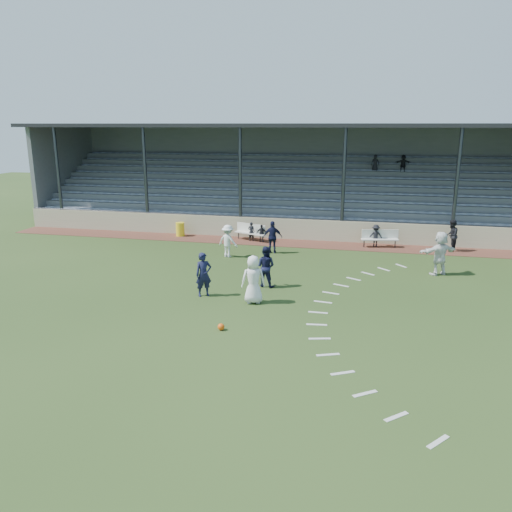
{
  "coord_description": "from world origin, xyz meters",
  "views": [
    {
      "loc": [
        4.35,
        -16.9,
        6.56
      ],
      "look_at": [
        0.0,
        2.5,
        1.3
      ],
      "focal_mm": 35.0,
      "sensor_mm": 36.0,
      "label": 1
    }
  ],
  "objects_px": {
    "trash_bin": "(180,229)",
    "player_navy_lead": "(204,275)",
    "bench_right": "(380,237)",
    "official": "(451,235)",
    "bench_left": "(251,231)",
    "football": "(221,327)",
    "player_white_lead": "(253,279)"
  },
  "relations": [
    {
      "from": "bench_left",
      "to": "official",
      "type": "height_order",
      "value": "official"
    },
    {
      "from": "player_white_lead",
      "to": "official",
      "type": "bearing_deg",
      "value": -149.52
    },
    {
      "from": "bench_left",
      "to": "official",
      "type": "distance_m",
      "value": 10.98
    },
    {
      "from": "player_white_lead",
      "to": "football",
      "type": "bearing_deg",
      "value": 61.43
    },
    {
      "from": "bench_left",
      "to": "player_navy_lead",
      "type": "xyz_separation_m",
      "value": [
        0.42,
        -9.87,
        0.29
      ]
    },
    {
      "from": "trash_bin",
      "to": "player_navy_lead",
      "type": "distance_m",
      "value": 11.14
    },
    {
      "from": "trash_bin",
      "to": "player_white_lead",
      "type": "bearing_deg",
      "value": -56.3
    },
    {
      "from": "bench_left",
      "to": "official",
      "type": "relative_size",
      "value": 1.19
    },
    {
      "from": "official",
      "to": "player_navy_lead",
      "type": "bearing_deg",
      "value": -30.07
    },
    {
      "from": "bench_right",
      "to": "official",
      "type": "distance_m",
      "value": 3.68
    },
    {
      "from": "bench_left",
      "to": "bench_right",
      "type": "bearing_deg",
      "value": 21.85
    },
    {
      "from": "bench_right",
      "to": "trash_bin",
      "type": "distance_m",
      "value": 11.73
    },
    {
      "from": "bench_right",
      "to": "player_white_lead",
      "type": "height_order",
      "value": "player_white_lead"
    },
    {
      "from": "football",
      "to": "official",
      "type": "relative_size",
      "value": 0.13
    },
    {
      "from": "player_navy_lead",
      "to": "official",
      "type": "xyz_separation_m",
      "value": [
        10.55,
        9.67,
        -0.01
      ]
    },
    {
      "from": "trash_bin",
      "to": "player_white_lead",
      "type": "height_order",
      "value": "player_white_lead"
    },
    {
      "from": "bench_right",
      "to": "official",
      "type": "relative_size",
      "value": 1.21
    },
    {
      "from": "player_white_lead",
      "to": "player_navy_lead",
      "type": "height_order",
      "value": "player_white_lead"
    },
    {
      "from": "football",
      "to": "player_navy_lead",
      "type": "distance_m",
      "value": 3.6
    },
    {
      "from": "trash_bin",
      "to": "player_navy_lead",
      "type": "xyz_separation_m",
      "value": [
        4.84,
        -10.02,
        0.44
      ]
    },
    {
      "from": "football",
      "to": "player_navy_lead",
      "type": "relative_size",
      "value": 0.13
    },
    {
      "from": "trash_bin",
      "to": "player_white_lead",
      "type": "distance_m",
      "value": 12.47
    },
    {
      "from": "trash_bin",
      "to": "football",
      "type": "height_order",
      "value": "trash_bin"
    },
    {
      "from": "official",
      "to": "bench_left",
      "type": "bearing_deg",
      "value": -73.59
    },
    {
      "from": "player_navy_lead",
      "to": "official",
      "type": "distance_m",
      "value": 14.31
    },
    {
      "from": "football",
      "to": "player_white_lead",
      "type": "height_order",
      "value": "player_white_lead"
    },
    {
      "from": "trash_bin",
      "to": "bench_right",
      "type": "bearing_deg",
      "value": -0.96
    },
    {
      "from": "football",
      "to": "bench_right",
      "type": "bearing_deg",
      "value": 67.88
    },
    {
      "from": "trash_bin",
      "to": "bench_left",
      "type": "bearing_deg",
      "value": -2.05
    },
    {
      "from": "trash_bin",
      "to": "official",
      "type": "distance_m",
      "value": 15.4
    },
    {
      "from": "bench_left",
      "to": "football",
      "type": "height_order",
      "value": "bench_left"
    },
    {
      "from": "bench_right",
      "to": "football",
      "type": "height_order",
      "value": "bench_right"
    }
  ]
}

